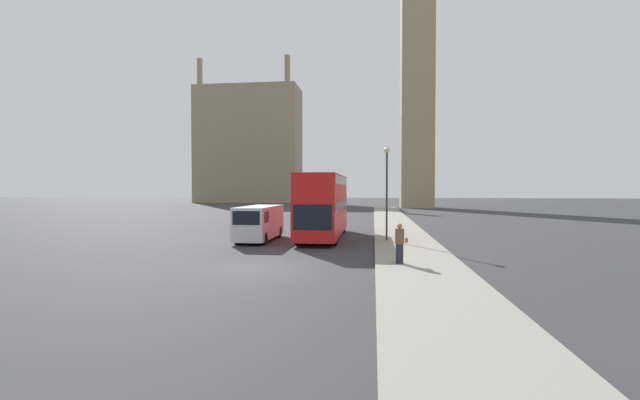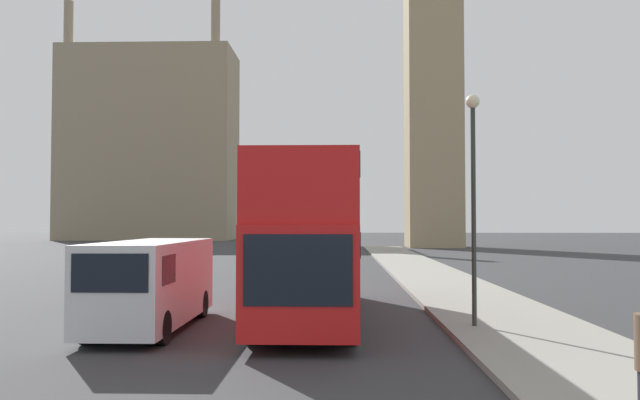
{
  "view_description": "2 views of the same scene",
  "coord_description": "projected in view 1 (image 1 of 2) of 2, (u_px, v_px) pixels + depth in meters",
  "views": [
    {
      "loc": [
        4.92,
        -17.78,
        3.42
      ],
      "look_at": [
        1.12,
        12.59,
        2.63
      ],
      "focal_mm": 24.0,
      "sensor_mm": 36.0,
      "label": 1
    },
    {
      "loc": [
        2.29,
        -6.42,
        2.8
      ],
      "look_at": [
        1.52,
        19.82,
        3.71
      ],
      "focal_mm": 35.0,
      "sensor_mm": 36.0,
      "label": 2
    }
  ],
  "objects": [
    {
      "name": "pedestrian",
      "position": [
        400.0,
        243.0,
        18.78
      ],
      "size": [
        0.55,
        0.39,
        1.76
      ],
      "color": "#23232D",
      "rests_on": "sidewalk_strip"
    },
    {
      "name": "building_block_distant",
      "position": [
        249.0,
        145.0,
        109.74
      ],
      "size": [
        25.98,
        11.29,
        35.74
      ],
      "color": "gray",
      "rests_on": "ground_plane"
    },
    {
      "name": "red_double_decker_bus",
      "position": [
        324.0,
        203.0,
        29.72
      ],
      "size": [
        2.57,
        10.99,
        4.38
      ],
      "color": "red",
      "rests_on": "ground_plane"
    },
    {
      "name": "white_van",
      "position": [
        259.0,
        222.0,
        28.16
      ],
      "size": [
        1.98,
        6.05,
        2.29
      ],
      "color": "silver",
      "rests_on": "ground_plane"
    },
    {
      "name": "street_lamp",
      "position": [
        387.0,
        180.0,
        27.07
      ],
      "size": [
        0.36,
        0.36,
        5.92
      ],
      "color": "#2D332D",
      "rests_on": "sidewalk_strip"
    },
    {
      "name": "ground_plane",
      "position": [
        258.0,
        269.0,
        18.33
      ],
      "size": [
        300.0,
        300.0,
        0.0
      ],
      "primitive_type": "plane",
      "color": "#333335"
    },
    {
      "name": "sidewalk_strip",
      "position": [
        423.0,
        271.0,
        17.47
      ],
      "size": [
        3.87,
        120.0,
        0.15
      ],
      "color": "gray",
      "rests_on": "ground_plane"
    },
    {
      "name": "clock_tower",
      "position": [
        417.0,
        9.0,
        77.55
      ],
      "size": [
        6.28,
        6.45,
        70.51
      ],
      "color": "tan",
      "rests_on": "ground_plane"
    }
  ]
}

